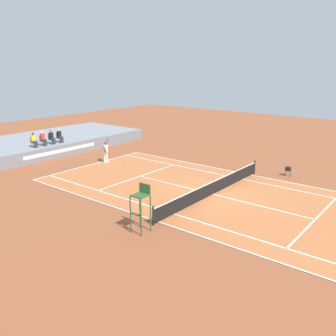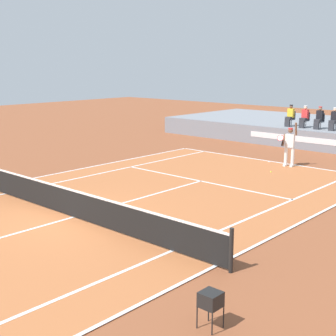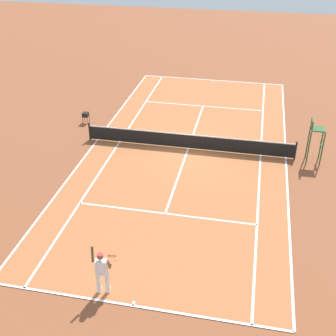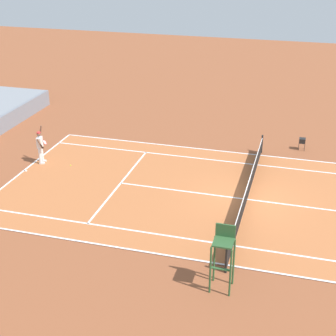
# 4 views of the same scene
# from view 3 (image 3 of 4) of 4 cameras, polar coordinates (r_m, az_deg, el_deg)

# --- Properties ---
(ground_plane) EXTENTS (80.00, 80.00, 0.00)m
(ground_plane) POSITION_cam_3_polar(r_m,az_deg,el_deg) (25.52, 2.61, 2.49)
(ground_plane) COLOR brown
(court) EXTENTS (11.08, 23.88, 0.03)m
(court) POSITION_cam_3_polar(r_m,az_deg,el_deg) (25.51, 2.62, 2.51)
(court) COLOR #B76638
(court) RESTS_ON ground
(net) EXTENTS (11.98, 0.10, 1.07)m
(net) POSITION_cam_3_polar(r_m,az_deg,el_deg) (25.28, 2.64, 3.53)
(net) COLOR black
(net) RESTS_ON ground
(tennis_player) EXTENTS (0.75, 0.73, 2.08)m
(tennis_player) POSITION_cam_3_polar(r_m,az_deg,el_deg) (16.10, -8.51, -13.04)
(tennis_player) COLOR white
(tennis_player) RESTS_ON ground
(tennis_ball) EXTENTS (0.07, 0.07, 0.07)m
(tennis_ball) POSITION_cam_3_polar(r_m,az_deg,el_deg) (17.92, -6.69, -11.62)
(tennis_ball) COLOR #D1E533
(tennis_ball) RESTS_ON ground
(umpire_chair) EXTENTS (0.77, 0.77, 2.44)m
(umpire_chair) POSITION_cam_3_polar(r_m,az_deg,el_deg) (24.83, 18.47, 4.03)
(umpire_chair) COLOR #2D562D
(umpire_chair) RESTS_ON ground
(ball_hopper) EXTENTS (0.36, 0.36, 0.70)m
(ball_hopper) POSITION_cam_3_polar(r_m,az_deg,el_deg) (28.95, -10.58, 6.79)
(ball_hopper) COLOR black
(ball_hopper) RESTS_ON ground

